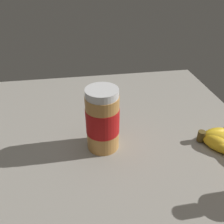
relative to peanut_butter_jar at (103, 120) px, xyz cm
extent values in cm
cube|color=gray|center=(-3.38, -7.05, -10.46)|extent=(81.14, 76.23, 4.22)
ellipsoid|color=yellow|center=(-28.97, 6.28, -6.89)|extent=(6.92, 8.26, 2.92)
ellipsoid|color=yellow|center=(-29.00, 5.43, -6.61)|extent=(6.82, 7.08, 3.48)
ellipsoid|color=yellow|center=(-29.95, 5.20, -6.69)|extent=(8.12, 7.34, 3.31)
ellipsoid|color=yellow|center=(-30.39, 4.56, -6.48)|extent=(8.60, 6.94, 3.73)
ellipsoid|color=yellow|center=(-30.82, 3.73, -6.64)|extent=(8.60, 5.54, 3.41)
ellipsoid|color=yellow|center=(-30.50, 3.05, -6.94)|extent=(7.17, 3.86, 2.82)
ellipsoid|color=yellow|center=(-30.81, 1.80, -6.73)|extent=(7.90, 4.20, 3.24)
cylinder|color=brown|center=(-26.33, 2.39, -6.55)|extent=(2.00, 2.00, 3.00)
cylinder|color=#BF8442|center=(0.00, 0.00, -0.85)|extent=(8.26, 8.26, 15.00)
cylinder|color=#B71414|center=(0.00, 0.00, -0.10)|extent=(8.43, 8.43, 6.75)
cylinder|color=silver|center=(0.00, 0.00, 7.60)|extent=(7.98, 7.98, 1.89)
camera|label=1|loc=(5.43, 48.72, 33.94)|focal=38.50mm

